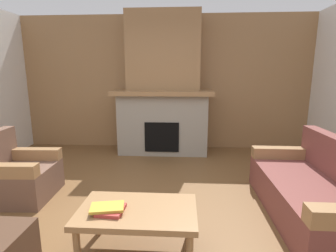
% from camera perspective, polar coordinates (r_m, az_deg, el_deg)
% --- Properties ---
extents(ground, '(9.00, 9.00, 0.00)m').
position_cam_1_polar(ground, '(2.92, -5.34, -20.65)').
color(ground, brown).
extents(wall_back_wood_panel, '(6.00, 0.12, 2.70)m').
position_cam_1_polar(wall_back_wood_panel, '(5.46, -0.74, 9.43)').
color(wall_back_wood_panel, '#997047').
rests_on(wall_back_wood_panel, ground).
extents(fireplace, '(1.90, 0.82, 2.70)m').
position_cam_1_polar(fireplace, '(5.09, -1.05, 7.17)').
color(fireplace, gray).
rests_on(fireplace, ground).
extents(couch, '(0.85, 1.80, 0.85)m').
position_cam_1_polar(couch, '(3.31, 29.73, -12.60)').
color(couch, brown).
rests_on(couch, ground).
extents(armchair, '(0.80, 0.80, 0.85)m').
position_cam_1_polar(armchair, '(3.82, -30.29, -9.35)').
color(armchair, brown).
rests_on(armchair, ground).
extents(coffee_table, '(1.00, 0.60, 0.43)m').
position_cam_1_polar(coffee_table, '(2.34, -6.73, -18.79)').
color(coffee_table, '#997047').
rests_on(coffee_table, ground).
extents(book_stack_near_edge, '(0.30, 0.24, 0.05)m').
position_cam_1_polar(book_stack_near_edge, '(2.29, -12.82, -17.38)').
color(book_stack_near_edge, '#B23833').
rests_on(book_stack_near_edge, coffee_table).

